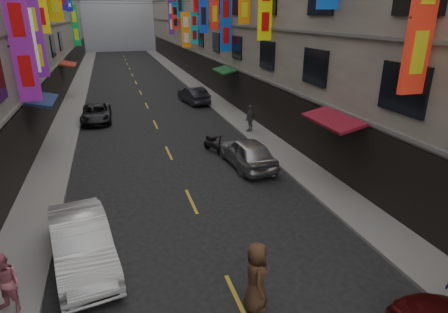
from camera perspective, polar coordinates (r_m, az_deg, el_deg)
sidewalk_left at (r=38.35m, az=-21.66°, el=8.65°), size 2.00×90.00×0.12m
sidewalk_right at (r=39.17m, az=-3.71°, el=10.28°), size 2.00×90.00×0.12m
street_awnings at (r=21.98m, az=-12.93°, el=9.31°), size 13.99×35.20×0.41m
lane_markings at (r=35.37m, az=-12.19°, el=8.63°), size 0.12×80.20×0.01m
scooter_far_right at (r=20.75m, az=-1.64°, el=1.83°), size 0.79×1.74×1.14m
car_left_mid at (r=12.31m, az=-20.84°, el=-12.19°), size 2.37×4.82×1.52m
car_left_far at (r=28.28m, az=-18.88°, el=6.22°), size 2.08×4.37×1.21m
car_right_mid at (r=18.74m, az=3.52°, el=0.64°), size 2.03×4.44×1.48m
car_right_far at (r=32.71m, az=-4.69°, el=9.31°), size 2.15×4.46×1.41m
pedestrian_lfar at (r=11.12m, az=-30.40°, el=-16.50°), size 1.00×0.92×1.70m
pedestrian_rfar at (r=24.13m, az=4.01°, el=5.86°), size 1.15×1.09×1.73m
pedestrian_crossing at (r=10.01m, az=4.93°, el=-17.76°), size 0.83×1.05×1.91m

